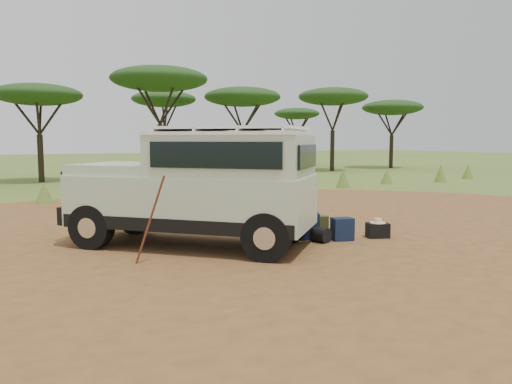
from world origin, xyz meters
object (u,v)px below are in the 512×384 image
backpack_black (270,233)px  hard_case (378,230)px  walking_staff (150,220)px  backpack_olive (320,226)px  backpack_navy (309,226)px  safari_vehicle (200,189)px  duffel_navy (342,229)px

backpack_black → hard_case: size_ratio=1.16×
walking_staff → backpack_olive: size_ratio=3.57×
backpack_navy → hard_case: size_ratio=1.25×
safari_vehicle → backpack_olive: size_ratio=10.73×
safari_vehicle → backpack_olive: (2.68, -0.33, -0.90)m
backpack_black → backpack_navy: size_ratio=0.93×
safari_vehicle → duffel_navy: 3.07m
backpack_olive → hard_case: 1.23m
walking_staff → backpack_navy: size_ratio=2.81×
safari_vehicle → backpack_navy: size_ratio=8.44×
backpack_black → backpack_navy: bearing=-23.5°
safari_vehicle → backpack_black: size_ratio=9.05×
backpack_navy → duffel_navy: (0.55, -0.42, -0.04)m
hard_case → backpack_olive: bearing=164.7°
safari_vehicle → duffel_navy: bearing=27.9°
walking_staff → hard_case: (4.92, -0.21, -0.59)m
safari_vehicle → backpack_black: (1.18, -0.70, -0.86)m
backpack_black → duffel_navy: bearing=-41.5°
safari_vehicle → backpack_black: 1.62m
walking_staff → backpack_olive: bearing=-46.1°
hard_case → backpack_black: bearing=-165.0°
duffel_navy → walking_staff: bearing=-162.6°
backpack_black → duffel_navy: (1.60, -0.26, -0.02)m
duffel_navy → hard_case: size_ratio=1.05×
safari_vehicle → walking_staff: safari_vehicle is taller
backpack_black → hard_case: (2.44, -0.42, -0.10)m
walking_staff → hard_case: walking_staff is taller
backpack_navy → backpack_olive: 0.50m
duffel_navy → safari_vehicle: bearing=179.2°
backpack_olive → duffel_navy: (0.10, -0.63, 0.02)m
backpack_navy → walking_staff: bearing=-142.2°
safari_vehicle → walking_staff: (-1.30, -0.90, -0.37)m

